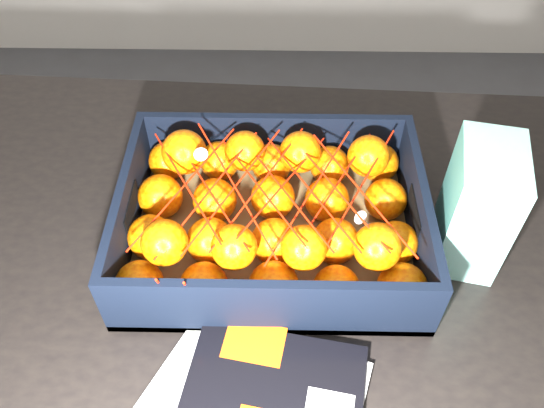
{
  "coord_description": "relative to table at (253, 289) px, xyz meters",
  "views": [
    {
      "loc": [
        0.18,
        -0.42,
        1.4
      ],
      "look_at": [
        0.17,
        0.07,
        0.86
      ],
      "focal_mm": 36.83,
      "sensor_mm": 36.0,
      "label": 1
    }
  ],
  "objects": [
    {
      "name": "table",
      "position": [
        0.0,
        0.0,
        0.0
      ],
      "size": [
        1.24,
        0.86,
        0.75
      ],
      "color": "black",
      "rests_on": "ground"
    },
    {
      "name": "produce_crate",
      "position": [
        0.03,
        0.02,
        0.13
      ],
      "size": [
        0.42,
        0.32,
        0.11
      ],
      "color": "brown",
      "rests_on": "table"
    },
    {
      "name": "clementine_heap",
      "position": [
        0.03,
        0.02,
        0.16
      ],
      "size": [
        0.4,
        0.3,
        0.12
      ],
      "color": "#ED6404",
      "rests_on": "produce_crate"
    },
    {
      "name": "mesh_net",
      "position": [
        0.02,
        0.01,
        0.21
      ],
      "size": [
        0.35,
        0.28,
        0.1
      ],
      "color": "red",
      "rests_on": "clementine_heap"
    },
    {
      "name": "retail_carton",
      "position": [
        0.31,
        0.01,
        0.19
      ],
      "size": [
        0.1,
        0.14,
        0.18
      ],
      "primitive_type": "cube",
      "rotation": [
        0.0,
        0.0,
        -0.2
      ],
      "color": "silver",
      "rests_on": "table"
    }
  ]
}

